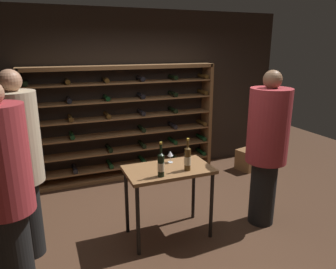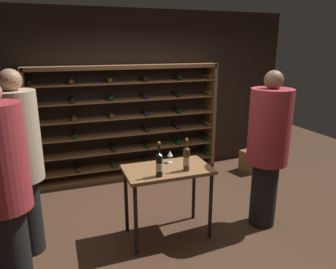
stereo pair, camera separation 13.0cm
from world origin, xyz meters
name	(u,v)px [view 1 (the left image)]	position (x,y,z in m)	size (l,w,h in m)	color
ground_plane	(180,226)	(0.00, 0.00, 0.00)	(10.10, 10.10, 0.00)	#472D1E
back_wall	(133,94)	(0.00, 2.05, 1.40)	(5.62, 0.10, 2.80)	black
wine_rack	(125,124)	(-0.22, 1.84, 0.95)	(3.17, 0.32, 1.91)	brown
tasting_table	(168,177)	(-0.20, -0.10, 0.75)	(0.99, 0.57, 0.86)	brown
person_guest_khaki	(5,186)	(-1.83, -0.48, 1.09)	(0.45, 0.45, 1.96)	black
person_bystander_dark_jacket	(20,159)	(-1.74, 0.13, 1.11)	(0.44, 0.45, 2.01)	black
person_bystander_red_print	(267,143)	(1.02, -0.27, 1.07)	(0.49, 0.49, 1.95)	black
wine_crate	(250,159)	(2.01, 1.32, 0.19)	(0.48, 0.34, 0.37)	brown
wine_bottle_red_label	(188,158)	(-0.03, -0.23, 1.00)	(0.07, 0.07, 0.37)	#4C3314
wine_bottle_black_capsule	(161,164)	(-0.36, -0.28, 1.00)	(0.07, 0.07, 0.39)	black
wine_glass_stemmed_right	(170,154)	(-0.11, 0.06, 0.97)	(0.07, 0.07, 0.15)	silver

